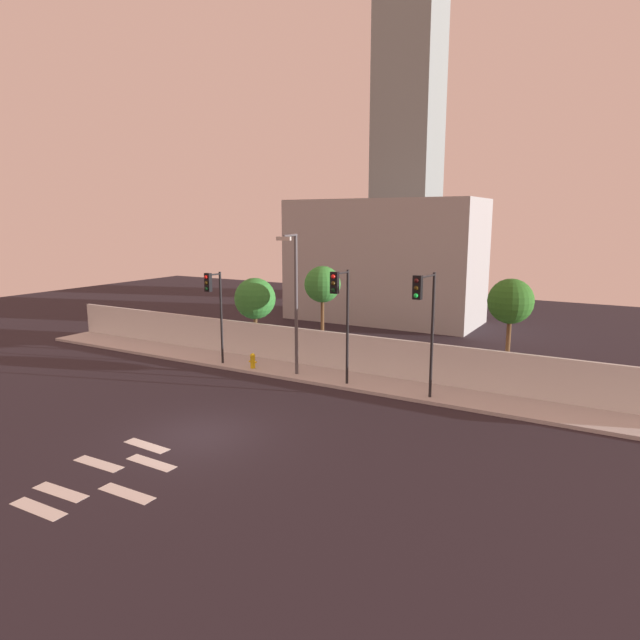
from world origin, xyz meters
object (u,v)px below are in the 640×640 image
(traffic_light_center, at_px, (341,303))
(traffic_light_left, at_px, (214,298))
(roadside_tree_midright, at_px, (511,302))
(roadside_tree_midleft, at_px, (322,285))
(roadside_tree_leftmost, at_px, (255,299))
(street_lamp_curbside, at_px, (294,292))
(traffic_light_right, at_px, (425,310))
(fire_hydrant, at_px, (253,360))

(traffic_light_center, bearing_deg, traffic_light_left, 178.50)
(traffic_light_center, distance_m, roadside_tree_midright, 7.22)
(traffic_light_center, xyz_separation_m, roadside_tree_midleft, (-2.98, 3.65, 0.23))
(traffic_light_left, distance_m, roadside_tree_leftmost, 3.50)
(traffic_light_left, xyz_separation_m, roadside_tree_leftmost, (-0.09, 3.46, -0.46))
(roadside_tree_leftmost, distance_m, roadside_tree_midleft, 4.37)
(traffic_light_left, xyz_separation_m, street_lamp_curbside, (4.45, 0.36, 0.54))
(traffic_light_right, bearing_deg, street_lamp_curbside, 173.58)
(traffic_light_left, distance_m, roadside_tree_midleft, 5.44)
(traffic_light_center, bearing_deg, roadside_tree_midleft, 129.18)
(traffic_light_left, distance_m, street_lamp_curbside, 4.50)
(roadside_tree_leftmost, bearing_deg, traffic_light_center, -26.80)
(roadside_tree_midright, bearing_deg, street_lamp_curbside, -160.81)
(traffic_light_right, height_order, fire_hydrant, traffic_light_right)
(traffic_light_left, height_order, fire_hydrant, traffic_light_left)
(traffic_light_left, bearing_deg, fire_hydrant, 11.84)
(roadside_tree_midleft, height_order, roadside_tree_midright, roadside_tree_midleft)
(traffic_light_right, height_order, street_lamp_curbside, street_lamp_curbside)
(roadside_tree_midright, bearing_deg, roadside_tree_midleft, 180.00)
(traffic_light_center, height_order, street_lamp_curbside, street_lamp_curbside)
(traffic_light_left, bearing_deg, street_lamp_curbside, 4.67)
(roadside_tree_leftmost, bearing_deg, roadside_tree_midright, 0.00)
(traffic_light_left, bearing_deg, roadside_tree_midright, 14.54)
(traffic_light_center, height_order, fire_hydrant, traffic_light_center)
(traffic_light_center, bearing_deg, roadside_tree_midright, 30.40)
(traffic_light_left, relative_size, street_lamp_curbside, 0.71)
(traffic_light_right, relative_size, roadside_tree_midright, 1.05)
(traffic_light_left, height_order, traffic_light_center, traffic_light_center)
(traffic_light_right, distance_m, roadside_tree_midright, 4.55)
(traffic_light_right, distance_m, street_lamp_curbside, 6.49)
(roadside_tree_midleft, bearing_deg, traffic_light_right, -29.58)
(street_lamp_curbside, height_order, fire_hydrant, street_lamp_curbside)
(traffic_light_left, xyz_separation_m, fire_hydrant, (1.96, 0.41, -2.97))
(street_lamp_curbside, bearing_deg, traffic_light_center, -11.58)
(roadside_tree_midleft, relative_size, roadside_tree_midright, 1.03)
(traffic_light_center, bearing_deg, traffic_light_right, -2.67)
(fire_hydrant, bearing_deg, traffic_light_right, -4.95)
(street_lamp_curbside, bearing_deg, traffic_light_right, -6.42)
(fire_hydrant, xyz_separation_m, roadside_tree_midright, (11.40, 3.05, 3.33))
(roadside_tree_leftmost, height_order, roadside_tree_midleft, roadside_tree_midleft)
(traffic_light_left, relative_size, roadside_tree_midright, 0.95)
(traffic_light_right, bearing_deg, roadside_tree_midright, 57.30)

